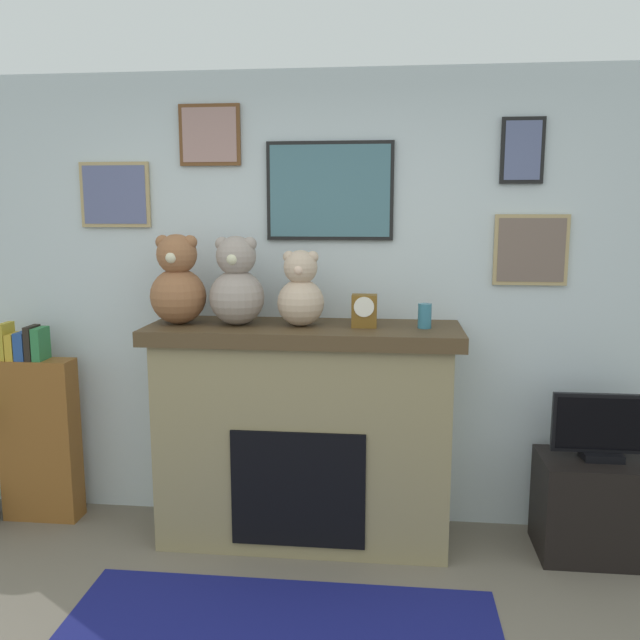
% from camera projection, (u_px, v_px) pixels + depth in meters
% --- Properties ---
extents(back_wall, '(5.20, 0.15, 2.60)m').
position_uv_depth(back_wall, '(309.00, 301.00, 3.84)').
color(back_wall, silver).
rests_on(back_wall, ground_plane).
extents(fireplace, '(1.69, 0.59, 1.22)m').
position_uv_depth(fireplace, '(304.00, 432.00, 3.64)').
color(fireplace, '#8D7F58').
rests_on(fireplace, ground_plane).
extents(bookshelf, '(0.45, 0.16, 1.19)m').
position_uv_depth(bookshelf, '(39.00, 433.00, 3.88)').
color(bookshelf, brown).
rests_on(bookshelf, ground_plane).
extents(tv_stand, '(0.62, 0.40, 0.54)m').
position_uv_depth(tv_stand, '(598.00, 507.00, 3.50)').
color(tv_stand, black).
rests_on(tv_stand, ground_plane).
extents(television, '(0.53, 0.14, 0.36)m').
position_uv_depth(television, '(603.00, 429.00, 3.42)').
color(television, black).
rests_on(television, tv_stand).
extents(candle_jar, '(0.07, 0.07, 0.13)m').
position_uv_depth(candle_jar, '(425.00, 316.00, 3.44)').
color(candle_jar, teal).
rests_on(candle_jar, fireplace).
extents(mantel_clock, '(0.13, 0.10, 0.17)m').
position_uv_depth(mantel_clock, '(364.00, 311.00, 3.47)').
color(mantel_clock, brown).
rests_on(mantel_clock, fireplace).
extents(teddy_bear_grey, '(0.30, 0.30, 0.49)m').
position_uv_depth(teddy_bear_grey, '(178.00, 284.00, 3.56)').
color(teddy_bear_grey, '#905C3B').
rests_on(teddy_bear_grey, fireplace).
extents(teddy_bear_tan, '(0.30, 0.30, 0.48)m').
position_uv_depth(teddy_bear_tan, '(237.00, 285.00, 3.52)').
color(teddy_bear_tan, gray).
rests_on(teddy_bear_tan, fireplace).
extents(teddy_bear_brown, '(0.25, 0.25, 0.41)m').
position_uv_depth(teddy_bear_brown, '(301.00, 292.00, 3.49)').
color(teddy_bear_brown, '#C3A98F').
rests_on(teddy_bear_brown, fireplace).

